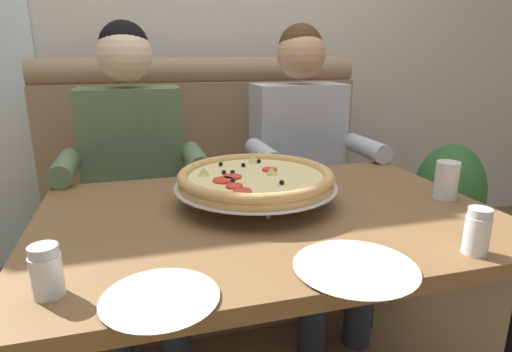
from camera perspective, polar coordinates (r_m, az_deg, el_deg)
The scene contains 12 objects.
back_wall_with_window at distance 2.56m, azimuth -8.69°, elevation 21.59°, with size 6.00×0.12×2.80m, color beige.
booth_bench at distance 2.13m, azimuth -5.55°, elevation -4.66°, with size 1.62×0.78×1.13m.
dining_table at distance 1.23m, azimuth 1.81°, elevation -8.68°, with size 1.26×0.85×0.72m.
diner_left at distance 1.75m, azimuth -16.05°, elevation 0.87°, with size 0.54×0.64×1.27m.
diner_right at distance 1.89m, azimuth 6.66°, elevation 2.50°, with size 0.54×0.64×1.27m.
pizza at distance 1.24m, azimuth -0.06°, elevation -0.35°, with size 0.48×0.48×0.11m.
shaker_parmesan at distance 1.06m, azimuth 27.49°, elevation -6.95°, with size 0.05×0.05×0.11m.
shaker_oregano at distance 0.88m, azimuth -26.23°, elevation -11.78°, with size 0.06×0.06×0.10m.
plate_near_left at distance 0.81m, azimuth -12.74°, elevation -15.28°, with size 0.22×0.22×0.02m.
plate_near_right at distance 0.92m, azimuth 13.20°, elevation -11.46°, with size 0.26×0.26×0.02m.
drinking_glass at distance 1.41m, azimuth 24.15°, elevation -0.73°, with size 0.07×0.07×0.12m.
potted_plant at distance 2.49m, azimuth 24.28°, elevation -3.19°, with size 0.36×0.36×0.70m.
Camera 1 is at (-0.34, -1.06, 1.16)m, focal length 29.86 mm.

